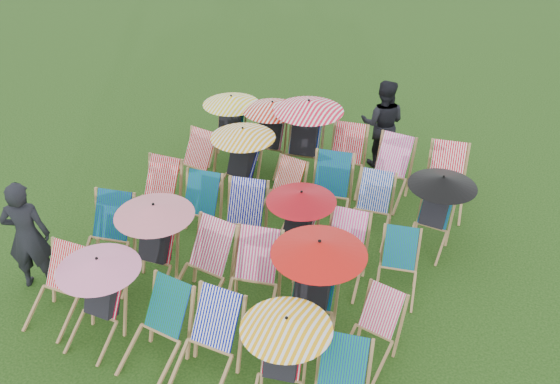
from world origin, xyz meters
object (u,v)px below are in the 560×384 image
at_px(deckchair_0, 55,289).
at_px(deckchair_29, 445,181).
at_px(person_rear, 383,124).
at_px(person_left, 27,236).

distance_m(deckchair_0, deckchair_29, 6.05).
distance_m(deckchair_0, person_rear, 6.11).
height_order(deckchair_0, deckchair_29, deckchair_29).
bearing_deg(person_rear, deckchair_29, 133.59).
relative_size(deckchair_29, person_left, 0.62).
xyz_separation_m(deckchair_0, person_rear, (2.61, 5.52, 0.36)).
bearing_deg(person_left, deckchair_0, 122.62).
height_order(person_left, person_rear, person_left).
distance_m(person_left, person_rear, 6.12).
xyz_separation_m(deckchair_0, person_left, (-0.72, 0.38, 0.36)).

